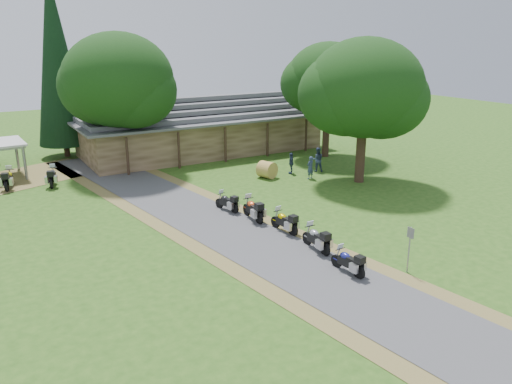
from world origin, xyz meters
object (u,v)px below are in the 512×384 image
motorcycle_carport_b (52,176)px  hay_bale (267,170)px  motorcycle_row_b (316,237)px  motorcycle_row_d (253,208)px  motorcycle_row_a (348,260)px  motorcycle_row_c (284,220)px  motorcycle_row_e (227,201)px  lodge (201,124)px  motorcycle_carport_a (8,178)px

motorcycle_carport_b → hay_bale: 14.78m
motorcycle_row_b → motorcycle_carport_b: (-8.83, 17.87, 0.04)m
motorcycle_row_b → motorcycle_carport_b: motorcycle_carport_b is taller
hay_bale → motorcycle_row_d: bearing=-127.1°
motorcycle_row_a → hay_bale: size_ratio=1.42×
motorcycle_row_c → hay_bale: motorcycle_row_c is taller
motorcycle_row_b → motorcycle_row_d: (-0.49, 5.09, 0.03)m
motorcycle_row_e → motorcycle_carport_b: (-7.80, 10.71, 0.10)m
motorcycle_row_c → motorcycle_carport_b: size_ratio=0.92×
motorcycle_row_d → lodge: bearing=-12.4°
motorcycle_row_e → hay_bale: bearing=-63.7°
hay_bale → motorcycle_row_e: bearing=-139.9°
motorcycle_row_d → hay_bale: (5.23, 6.93, -0.07)m
motorcycle_row_a → motorcycle_carport_b: (-8.53, 20.49, 0.10)m
motorcycle_row_e → hay_bale: hay_bale is taller
motorcycle_row_c → hay_bale: (4.74, 9.30, -0.02)m
motorcycle_row_d → motorcycle_carport_a: size_ratio=0.95×
motorcycle_row_d → motorcycle_carport_a: (-10.98, 13.57, 0.03)m
motorcycle_row_b → motorcycle_row_e: 7.23m
lodge → motorcycle_carport_a: bearing=-167.1°
lodge → hay_bale: size_ratio=17.95×
motorcycle_carport_b → motorcycle_row_b: bearing=-138.0°
lodge → motorcycle_row_e: bearing=-109.7°
motorcycle_row_e → lodge: bearing=-33.5°
motorcycle_carport_a → motorcycle_row_e: bearing=-122.3°
motorcycle_row_a → motorcycle_row_c: 5.35m
hay_bale → motorcycle_row_b: bearing=-111.5°
lodge → motorcycle_row_b: 22.80m
motorcycle_row_a → motorcycle_carport_a: 24.04m
motorcycle_row_c → motorcycle_row_e: bearing=7.4°
motorcycle_row_d → motorcycle_row_c: bearing=-164.9°
motorcycle_carport_b → hay_bale: bearing=-97.6°
lodge → motorcycle_row_d: (-4.89, -17.21, -1.78)m
motorcycle_carport_a → motorcycle_carport_b: motorcycle_carport_a is taller
motorcycle_row_b → hay_bale: size_ratio=1.56×
motorcycle_row_e → motorcycle_carport_a: size_ratio=0.83×
lodge → motorcycle_row_e: (-5.43, -15.14, -1.87)m
motorcycle_row_c → motorcycle_carport_b: (-8.84, 15.15, 0.06)m
motorcycle_row_e → hay_bale: size_ratio=1.42×
motorcycle_row_a → motorcycle_row_b: motorcycle_row_b is taller
motorcycle_carport_b → motorcycle_row_e: bearing=-128.2°
motorcycle_row_a → motorcycle_row_c: (0.31, 5.34, 0.04)m
motorcycle_row_a → lodge: bearing=-15.2°
motorcycle_row_c → motorcycle_carport_a: bearing=29.9°
motorcycle_row_d → motorcycle_row_a: bearing=-175.2°
motorcycle_row_a → motorcycle_carport_a: bearing=23.2°
motorcycle_row_a → hay_bale: hay_bale is taller
motorcycle_carport_a → motorcycle_carport_b: size_ratio=1.04×
motorcycle_row_a → motorcycle_row_d: motorcycle_row_d is taller
motorcycle_row_e → motorcycle_carport_b: 13.25m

